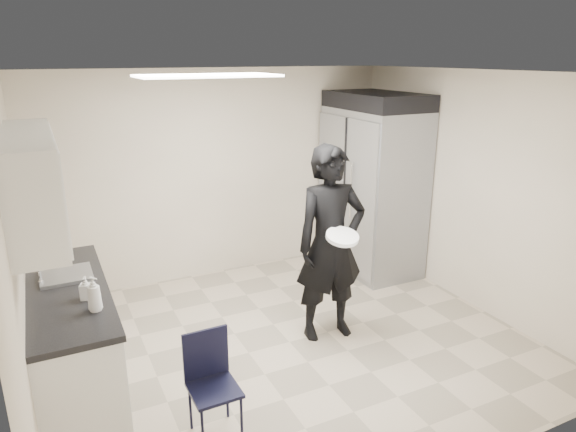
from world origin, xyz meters
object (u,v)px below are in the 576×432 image
lower_counter (73,340)px  folding_chair (214,390)px  commercial_fridge (372,191)px  man_tuxedo (331,244)px

lower_counter → folding_chair: lower_counter is taller
lower_counter → commercial_fridge: 3.98m
commercial_fridge → man_tuxedo: (-1.39, -1.29, -0.07)m
lower_counter → folding_chair: size_ratio=2.42×
lower_counter → man_tuxedo: size_ratio=0.97×
lower_counter → folding_chair: bearing=-52.1°
lower_counter → man_tuxedo: (2.39, -0.21, 0.55)m
folding_chair → man_tuxedo: 1.86m
lower_counter → commercial_fridge: bearing=15.9°
folding_chair → commercial_fridge: bearing=36.1°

